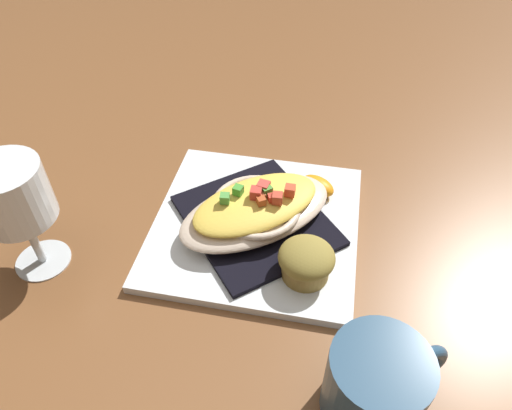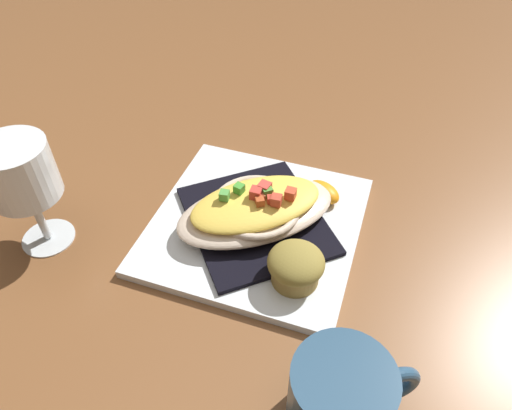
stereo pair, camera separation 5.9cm
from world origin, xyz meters
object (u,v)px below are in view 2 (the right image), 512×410
at_px(gratin_dish, 256,208).
at_px(stemmed_glass, 21,177).
at_px(orange_garnish, 323,192).
at_px(muffin, 296,266).
at_px(square_plate, 256,225).
at_px(coffee_mug, 340,402).

distance_m(gratin_dish, stemmed_glass, 0.27).
xyz_separation_m(orange_garnish, stemmed_glass, (-0.29, -0.21, 0.08)).
height_order(muffin, orange_garnish, muffin).
bearing_deg(square_plate, stemmed_glass, -150.78).
xyz_separation_m(muffin, stemmed_glass, (-0.31, -0.07, 0.07)).
bearing_deg(square_plate, coffee_mug, -47.89).
bearing_deg(coffee_mug, muffin, 126.15).
distance_m(orange_garnish, coffee_mug, 0.29).
xyz_separation_m(muffin, coffee_mug, (0.09, -0.13, 0.00)).
bearing_deg(stemmed_glass, gratin_dish, 29.22).
relative_size(square_plate, gratin_dish, 1.15).
bearing_deg(muffin, orange_garnish, 96.79).
xyz_separation_m(coffee_mug, stemmed_glass, (-0.40, 0.06, 0.06)).
height_order(muffin, stemmed_glass, stemmed_glass).
bearing_deg(stemmed_glass, orange_garnish, 35.53).
distance_m(coffee_mug, stemmed_glass, 0.41).
bearing_deg(orange_garnish, muffin, -83.21).
relative_size(muffin, coffee_mug, 0.60).
distance_m(gratin_dish, coffee_mug, 0.25).
xyz_separation_m(muffin, orange_garnish, (-0.02, 0.14, -0.01)).
relative_size(gratin_dish, stemmed_glass, 1.53).
bearing_deg(gratin_dish, square_plate, -154.11).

